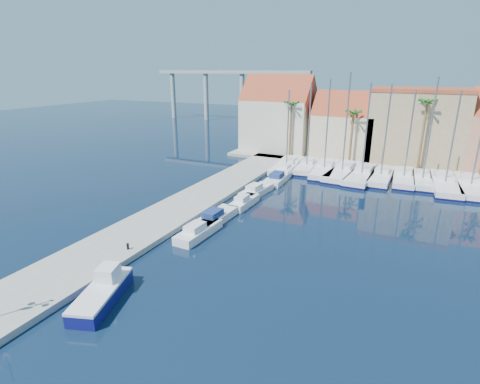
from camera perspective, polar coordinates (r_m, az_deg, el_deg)
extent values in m
plane|color=black|center=(27.10, -9.49, -15.15)|extent=(260.00, 260.00, 0.00)
cube|color=gray|center=(41.55, -9.11, -2.51)|extent=(6.00, 77.00, 0.50)
cube|color=gray|center=(67.89, 22.13, 4.50)|extent=(54.00, 16.00, 0.50)
cylinder|color=black|center=(32.80, -16.72, -7.94)|extent=(0.21, 0.21, 0.53)
cube|color=#10115D|center=(27.38, -20.30, -14.69)|extent=(3.68, 6.11, 0.87)
cube|color=white|center=(27.10, -20.42, -13.74)|extent=(3.68, 6.11, 0.19)
cube|color=white|center=(27.72, -19.45, -11.60)|extent=(1.68, 1.87, 1.06)
cube|color=white|center=(35.17, -6.31, -6.05)|extent=(2.07, 5.74, 0.80)
cube|color=white|center=(34.47, -6.88, -5.33)|extent=(1.36, 2.04, 0.60)
cube|color=white|center=(38.22, -3.67, -3.94)|extent=(2.15, 6.19, 0.80)
cube|color=navy|center=(37.48, -4.17, -3.26)|extent=(1.44, 2.19, 0.60)
cube|color=white|center=(42.41, 0.62, -1.62)|extent=(1.73, 5.11, 0.80)
cube|color=white|center=(41.75, 0.31, -0.93)|extent=(1.17, 1.80, 0.60)
cube|color=white|center=(46.41, 2.53, 0.14)|extent=(2.43, 6.09, 0.80)
cube|color=white|center=(45.70, 2.19, 0.77)|extent=(1.51, 2.19, 0.60)
cube|color=white|center=(52.05, 5.84, 2.08)|extent=(2.37, 6.75, 0.80)
cube|color=navy|center=(51.25, 5.63, 2.64)|extent=(1.58, 2.39, 0.60)
cube|color=white|center=(56.68, 6.98, 3.38)|extent=(2.12, 6.21, 0.80)
cube|color=white|center=(55.93, 6.82, 3.92)|extent=(1.43, 2.19, 0.60)
cube|color=white|center=(59.62, 8.50, 4.05)|extent=(1.88, 5.64, 0.80)
cube|color=white|center=(58.93, 8.38, 4.59)|extent=(1.29, 1.98, 0.60)
cube|color=white|center=(58.51, 7.21, 3.94)|extent=(3.80, 11.56, 1.00)
cube|color=#0C0D3E|center=(58.59, 7.20, 3.63)|extent=(3.86, 11.62, 0.28)
cube|color=white|center=(59.39, 7.52, 4.94)|extent=(2.32, 3.56, 0.60)
cylinder|color=slate|center=(56.80, 7.31, 9.64)|extent=(0.20, 0.20, 10.92)
cube|color=white|center=(58.46, 10.21, 3.78)|extent=(2.98, 9.18, 1.00)
cube|color=#0C0D3E|center=(58.54, 10.19, 3.48)|extent=(3.05, 9.25, 0.28)
cube|color=white|center=(59.14, 10.43, 4.73)|extent=(1.83, 2.82, 0.60)
cylinder|color=slate|center=(56.78, 10.48, 10.03)|extent=(0.20, 0.20, 11.97)
cube|color=white|center=(57.41, 12.77, 3.35)|extent=(3.85, 11.42, 1.00)
cube|color=#0C0D3E|center=(57.49, 12.74, 3.04)|extent=(3.92, 11.49, 0.28)
cube|color=white|center=(58.29, 12.99, 4.37)|extent=(2.32, 3.53, 0.60)
cylinder|color=slate|center=(55.55, 13.17, 9.98)|extent=(0.20, 0.20, 12.56)
cube|color=white|center=(56.66, 15.44, 2.94)|extent=(3.94, 11.95, 1.00)
cube|color=#0C0D3E|center=(56.74, 15.41, 2.63)|extent=(4.00, 12.01, 0.28)
cube|color=white|center=(57.57, 15.82, 3.97)|extent=(2.40, 3.68, 0.60)
cylinder|color=slate|center=(54.71, 15.91, 10.12)|extent=(0.20, 0.20, 13.44)
cube|color=white|center=(55.76, 18.15, 2.45)|extent=(3.79, 11.88, 1.00)
cube|color=#0C0D3E|center=(55.84, 18.12, 2.13)|extent=(3.86, 11.94, 0.28)
cube|color=white|center=(56.68, 18.48, 3.50)|extent=(2.35, 3.64, 0.60)
cylinder|color=slate|center=(53.88, 18.71, 9.01)|extent=(0.20, 0.20, 12.09)
cube|color=white|center=(55.87, 20.71, 2.20)|extent=(2.84, 10.19, 1.00)
cube|color=#0C0D3E|center=(55.95, 20.67, 1.89)|extent=(2.90, 10.25, 0.28)
cube|color=white|center=(56.65, 20.92, 3.23)|extent=(1.91, 3.08, 0.60)
cylinder|color=slate|center=(54.07, 21.41, 8.68)|extent=(0.20, 0.20, 11.97)
cube|color=white|center=(56.30, 23.65, 1.96)|extent=(3.09, 10.16, 1.00)
cube|color=#0C0D3E|center=(56.38, 23.61, 1.64)|extent=(3.15, 10.22, 0.28)
cube|color=white|center=(57.08, 23.76, 2.98)|extent=(1.97, 3.10, 0.60)
cylinder|color=slate|center=(54.56, 24.47, 8.04)|extent=(0.20, 0.20, 11.33)
cube|color=white|center=(56.11, 26.00, 1.58)|extent=(2.77, 9.02, 1.00)
cube|color=#0C0D3E|center=(56.19, 25.96, 1.27)|extent=(2.84, 9.09, 0.28)
cube|color=white|center=(56.77, 26.08, 2.59)|extent=(1.76, 2.75, 0.60)
cylinder|color=slate|center=(54.31, 27.04, 8.49)|extent=(0.20, 0.20, 12.90)
cube|color=white|center=(55.72, 28.68, 1.07)|extent=(3.95, 11.98, 1.00)
cube|color=#0C0D3E|center=(55.81, 28.63, 0.76)|extent=(4.01, 12.05, 0.28)
cube|color=white|center=(56.65, 28.68, 2.17)|extent=(2.41, 3.69, 0.60)
cylinder|color=slate|center=(53.88, 29.75, 7.22)|extent=(0.20, 0.20, 11.43)
cube|color=white|center=(56.24, 31.63, 0.73)|extent=(3.13, 11.54, 1.00)
cube|color=#0C0D3E|center=(56.32, 31.58, 0.42)|extent=(3.19, 11.60, 0.28)
cube|color=white|center=(57.14, 31.66, 1.81)|extent=(2.14, 3.48, 0.60)
cube|color=beige|center=(70.03, 5.86, 10.09)|extent=(12.00, 9.00, 9.00)
cube|color=maroon|center=(69.54, 5.99, 13.77)|extent=(12.30, 9.00, 9.00)
cube|color=#C4AB8A|center=(67.11, 15.60, 8.31)|extent=(10.00, 8.00, 7.00)
cube|color=maroon|center=(66.63, 15.86, 11.27)|extent=(10.30, 8.00, 8.00)
cube|color=#9B845F|center=(66.80, 25.30, 8.94)|extent=(14.00, 10.00, 11.00)
cube|color=maroon|center=(66.29, 25.99, 13.83)|extent=(14.20, 10.20, 0.50)
cylinder|color=brown|center=(64.07, 7.71, 9.27)|extent=(0.36, 0.36, 9.00)
sphere|color=#19591A|center=(63.55, 7.88, 13.15)|extent=(2.60, 2.60, 2.60)
cylinder|color=brown|center=(61.84, 16.60, 7.89)|extent=(0.36, 0.36, 8.00)
sphere|color=#19591A|center=(61.31, 16.92, 11.43)|extent=(2.60, 2.60, 2.60)
cylinder|color=brown|center=(60.93, 26.03, 7.62)|extent=(0.36, 0.36, 10.00)
sphere|color=#19591A|center=(60.39, 26.68, 12.13)|extent=(2.60, 2.60, 2.60)
cube|color=#9E9E99|center=(112.70, -1.61, 17.82)|extent=(48.00, 2.20, 0.90)
cylinder|color=#9E9E99|center=(123.38, -10.14, 14.33)|extent=(1.40, 1.40, 14.00)
cylinder|color=#9E9E99|center=(116.84, -5.19, 14.33)|extent=(1.40, 1.40, 14.00)
cylinder|color=#9E9E99|center=(111.20, 0.31, 14.21)|extent=(1.40, 1.40, 14.00)
cylinder|color=#9E9E99|center=(106.62, 6.32, 13.93)|extent=(1.40, 1.40, 14.00)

